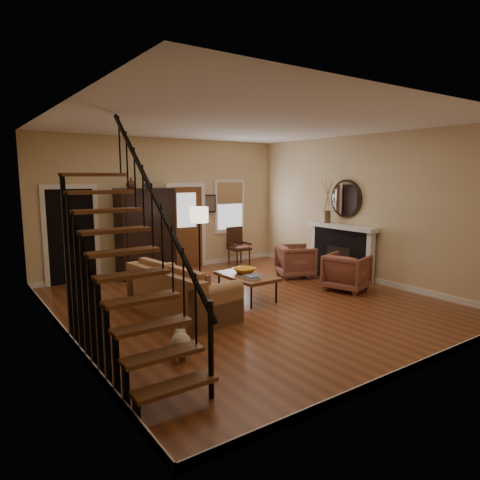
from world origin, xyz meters
TOP-DOWN VIEW (x-y plane):
  - room at (-0.41, 1.76)m, footprint 7.00×7.33m
  - staircase at (-2.78, -1.30)m, footprint 0.94×2.80m
  - fireplace at (3.13, 0.50)m, footprint 0.33×1.95m
  - armoire at (-0.70, 3.15)m, footprint 1.30×0.60m
  - vase_a at (-1.05, 3.05)m, footprint 0.24×0.24m
  - vase_b at (-0.65, 3.05)m, footprint 0.20×0.20m
  - sofa at (-1.31, 0.16)m, footprint 1.22×2.28m
  - coffee_table at (0.15, 0.24)m, footprint 0.74×1.26m
  - bowl at (0.20, 0.39)m, footprint 0.43×0.43m
  - books at (0.03, -0.06)m, footprint 0.23×0.31m
  - armchair_left at (2.27, -0.42)m, footprint 1.06×1.04m
  - armchair_right at (2.19, 1.09)m, footprint 1.09×1.08m
  - floor_lamp at (-0.10, 1.64)m, footprint 0.52×0.52m
  - side_chair at (1.85, 2.95)m, footprint 0.54×0.54m
  - dog at (-2.16, -1.47)m, footprint 0.44×0.54m

SIDE VIEW (x-z plane):
  - dog at x=-2.16m, z-range 0.00..0.34m
  - coffee_table at x=0.15m, z-range 0.00..0.48m
  - armchair_right at x=2.19m, z-range 0.00..0.76m
  - armchair_left at x=2.27m, z-range 0.00..0.77m
  - sofa at x=-1.31m, z-range 0.00..0.81m
  - side_chair at x=1.85m, z-range 0.00..1.02m
  - books at x=0.03m, z-range 0.48..0.54m
  - bowl at x=0.20m, z-range 0.48..0.59m
  - fireplace at x=3.13m, z-range -0.41..1.89m
  - floor_lamp at x=-0.10m, z-range 0.00..1.72m
  - armoire at x=-0.70m, z-range 0.00..2.10m
  - room at x=-0.41m, z-range -0.14..3.16m
  - staircase at x=-2.78m, z-range 0.00..3.20m
  - vase_b at x=-0.65m, z-range 2.10..2.31m
  - vase_a at x=-1.05m, z-range 2.10..2.35m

